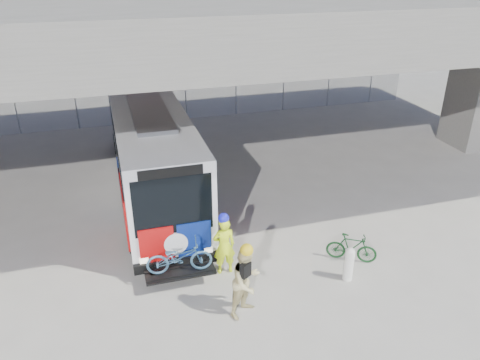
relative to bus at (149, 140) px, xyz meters
name	(u,v)px	position (x,y,z in m)	size (l,w,h in m)	color
ground	(222,223)	(2.00, -3.54, -2.11)	(160.00, 160.00, 0.00)	#9E9991
bus	(149,140)	(0.00, 0.00, 0.00)	(2.67, 12.96, 3.69)	silver
overpass	(192,18)	(2.00, 0.46, 4.44)	(40.00, 16.00, 7.95)	#605E59
chainlink_fence	(168,96)	(2.00, 8.46, -0.68)	(30.00, 0.06, 30.00)	gray
bollard	(349,263)	(4.77, -7.69, -1.53)	(0.28, 0.28, 1.08)	white
cyclist_hivis	(224,244)	(1.37, -6.31, -1.13)	(0.67, 0.44, 2.03)	#DEFF1A
cyclist_tan	(246,281)	(1.48, -8.19, -1.09)	(1.20, 1.14, 2.15)	#D4C588
bike_parked	(352,248)	(5.31, -6.87, -1.64)	(0.44, 1.55, 0.93)	#15411C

